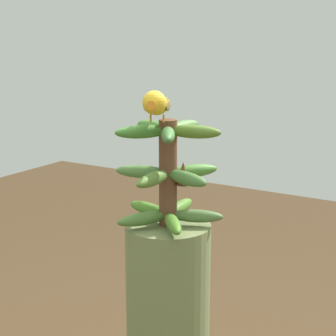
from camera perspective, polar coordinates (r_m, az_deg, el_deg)
banana_bunch at (r=1.43m, az=0.04°, el=-0.54°), size 0.28×0.28×0.27m
perched_bird at (r=1.34m, az=-1.20°, el=6.47°), size 0.11×0.21×0.08m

